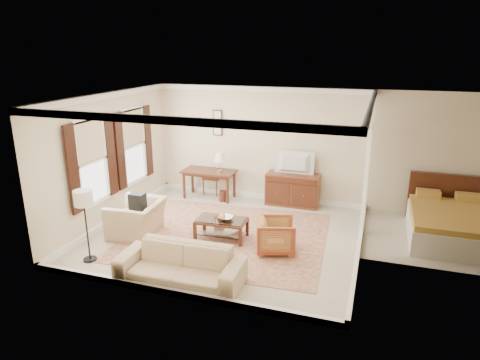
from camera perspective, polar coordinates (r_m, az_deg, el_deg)
The scene contains 21 objects.
room_shell at distance 8.45m, azimuth -1.95°, elevation 8.14°, with size 5.51×5.01×2.91m.
annex_bedroom at distance 9.75m, azimuth 26.55°, elevation -5.50°, with size 3.00×2.70×2.90m.
window_front at distance 9.34m, azimuth -19.20°, elevation 2.28°, with size 0.12×1.56×1.80m, color #CCB284, non-canonical shape.
window_rear at distance 10.61m, azimuth -14.03°, elevation 4.45°, with size 0.12×1.56×1.80m, color #CCB284, non-canonical shape.
doorway at distance 9.72m, azimuth 16.50°, elevation 0.19°, with size 0.10×1.12×2.25m, color white, non-canonical shape.
rug at distance 9.11m, azimuth -1.95°, elevation -7.42°, with size 4.12×3.53×0.01m, color maroon.
writing_desk at distance 11.17m, azimuth -4.14°, elevation 0.73°, with size 1.37×0.68×0.75m.
desk_chair at distance 11.53m, azimuth -3.69°, elevation 0.69°, with size 0.45×0.45×1.05m, color brown, non-canonical shape.
desk_lamp at distance 10.96m, azimuth -2.66°, elevation 2.39°, with size 0.32×0.32×0.50m, color silver, non-canonical shape.
framed_prints at distance 11.21m, azimuth -3.00°, elevation 7.65°, with size 0.25×0.04×0.68m, color #472114, non-canonical shape.
sideboard at distance 10.78m, azimuth 7.04°, elevation -1.28°, with size 1.32×0.51×0.81m, color brown.
tv at distance 10.52m, azimuth 7.19°, elevation 3.20°, with size 0.93×0.54×0.12m, color black.
coffee_table at distance 8.88m, azimuth -2.49°, elevation -5.83°, with size 1.05×0.64×0.44m.
fruit_bowl at distance 8.78m, azimuth -1.92°, elevation -4.99°, with size 0.42×0.42×0.10m, color silver.
book_a at distance 9.10m, azimuth -3.50°, elevation -6.34°, with size 0.28×0.04×0.38m, color brown.
book_b at distance 8.85m, azimuth -0.80°, elevation -7.06°, with size 0.28×0.03×0.38m, color brown.
striped_armchair at distance 8.35m, azimuth 4.80°, elevation -7.15°, with size 0.71×0.67×0.73m, color maroon.
club_armchair at distance 9.27m, azimuth -13.62°, elevation -4.24°, with size 1.12×0.73×0.98m, color tan.
backpack at distance 9.18m, azimuth -13.50°, elevation -2.78°, with size 0.32×0.22×0.40m, color black.
sofa at distance 7.35m, azimuth -8.02°, elevation -10.43°, with size 2.14×0.63×0.84m, color tan.
floor_lamp at distance 8.17m, azimuth -20.11°, elevation -2.92°, with size 0.34×0.34×1.38m.
Camera 1 is at (2.89, -7.82, 3.82)m, focal length 32.00 mm.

